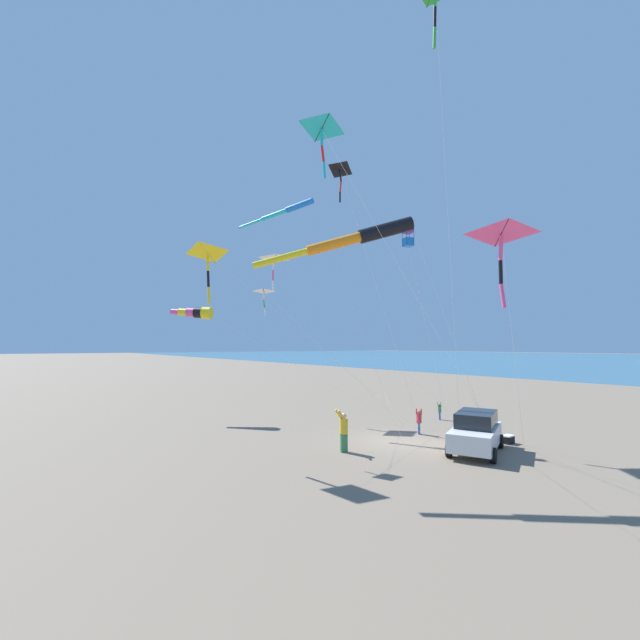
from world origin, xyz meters
TOP-DOWN VIEW (x-y plane):
  - ground_plane at (0.00, 0.00)m, footprint 600.00×600.00m
  - parked_car at (1.37, -3.80)m, footprint 4.68×3.39m
  - cooler_box at (4.18, -3.87)m, footprint 0.62×0.42m
  - person_adult_flyer at (-3.68, -0.04)m, footprint 0.68×0.57m
  - person_child_green_jacket at (6.86, 2.31)m, footprint 0.41×0.41m
  - person_child_grey_jacket at (2.21, 0.27)m, footprint 0.53×0.52m
  - kite_box_teal_far_right at (1.17, -0.02)m, footprint 4.43×0.80m
  - kite_delta_yellow_midlevel at (-1.18, 11.03)m, footprint 8.50×12.01m
  - kite_delta_green_low_center at (-8.91, 4.02)m, footprint 11.50×5.99m
  - kite_windsock_striped_overhead at (-4.41, -1.94)m, footprint 12.44×4.19m
  - kite_windsock_orange_high_right at (-1.93, 8.11)m, footprint 3.54×12.46m
  - kite_delta_small_distant at (-0.01, 4.61)m, footprint 1.79×8.12m
  - kite_windsock_long_streamer_left at (-6.13, 13.48)m, footprint 10.74×12.92m
  - kite_delta_purple_drifting at (-9.62, -6.28)m, footprint 14.15×3.25m
  - kite_delta_white_trailing at (-4.45, -8.44)m, footprint 9.34×4.61m
  - kite_delta_red_high_left at (-6.35, 2.90)m, footprint 10.77×1.00m

SIDE VIEW (x-z plane):
  - ground_plane at x=0.00m, z-range 0.00..0.00m
  - cooler_box at x=4.18m, z-range 0.00..0.42m
  - person_child_green_jacket at x=6.86m, z-range 0.05..1.21m
  - person_child_grey_jacket at x=2.21m, z-range 0.07..1.55m
  - parked_car at x=1.37m, z-range 0.03..1.88m
  - person_adult_flyer at x=-3.68m, z-range 0.09..2.09m
  - kite_windsock_long_streamer_left at x=-6.13m, z-range 3.50..11.33m
  - kite_delta_red_high_left at x=-6.35m, z-range 3.75..11.69m
  - kite_delta_white_trailing at x=-4.45m, z-range 4.03..12.81m
  - kite_delta_green_low_center at x=-8.91m, z-range 4.55..14.59m
  - kite_windsock_striped_overhead at x=-4.41m, z-range 4.39..15.17m
  - kite_delta_purple_drifting at x=-9.62m, z-range 5.28..16.48m
  - kite_box_teal_far_right at x=1.17m, z-range 5.30..17.17m
  - kite_delta_yellow_midlevel at x=-1.18m, z-range 5.60..17.56m
  - kite_windsock_orange_high_right at x=-1.93m, z-range 6.87..21.80m
  - kite_delta_small_distant at x=-0.01m, z-range 7.98..24.84m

